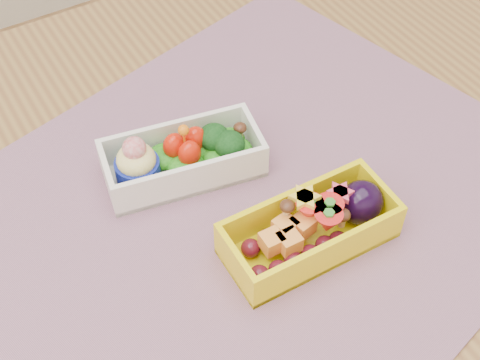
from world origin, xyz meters
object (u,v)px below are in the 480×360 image
table (233,295)px  bento_yellow (313,228)px  placemat (236,214)px  bento_white (182,158)px

table → bento_yellow: 0.14m
bento_yellow → placemat: bearing=124.1°
table → bento_yellow: bento_yellow is taller
table → bento_white: (-0.00, 0.09, 0.12)m
placemat → bento_white: (-0.02, 0.07, 0.02)m
bento_white → bento_yellow: bento_white is taller
placemat → bento_white: bearing=104.6°
placemat → bento_white: bento_white is taller
bento_white → bento_yellow: size_ratio=1.04×
table → bento_white: bento_white is taller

